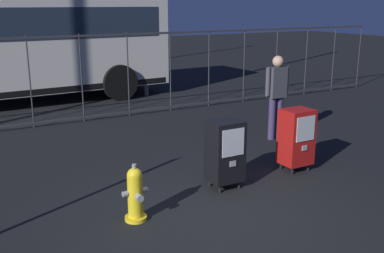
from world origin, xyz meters
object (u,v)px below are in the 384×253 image
Objects in this scene: fire_hydrant at (135,194)px; newspaper_box_primary at (225,151)px; newspaper_box_secondary at (296,137)px; pedestrian at (277,92)px.

newspaper_box_primary is (1.56, 0.34, 0.22)m from fire_hydrant.
newspaper_box_primary and newspaper_box_secondary have the same top height.
pedestrian is at bearing 60.82° from newspaper_box_secondary.
pedestrian is at bearing 27.14° from fire_hydrant.
newspaper_box_primary is 1.41m from newspaper_box_secondary.
newspaper_box_secondary is 1.86m from pedestrian.
newspaper_box_primary is 0.61× the size of pedestrian.
newspaper_box_secondary is at bearing 2.06° from newspaper_box_primary.
fire_hydrant is 0.45× the size of pedestrian.
fire_hydrant is at bearing -167.82° from newspaper_box_primary.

